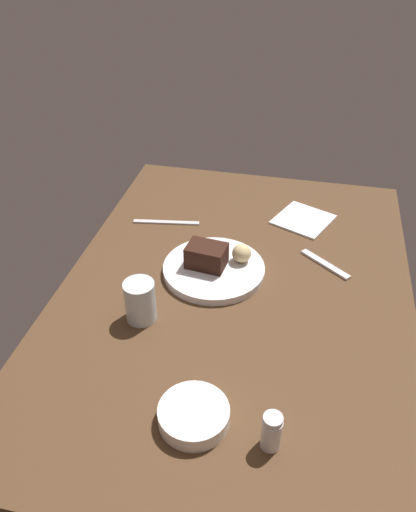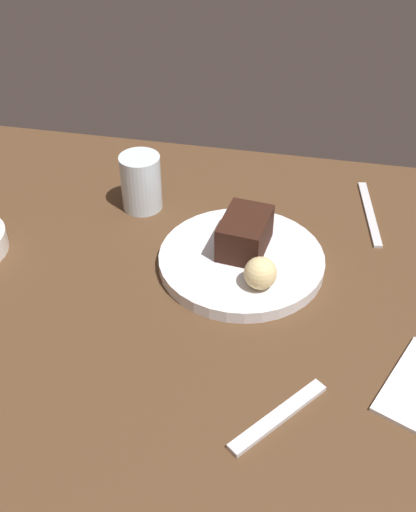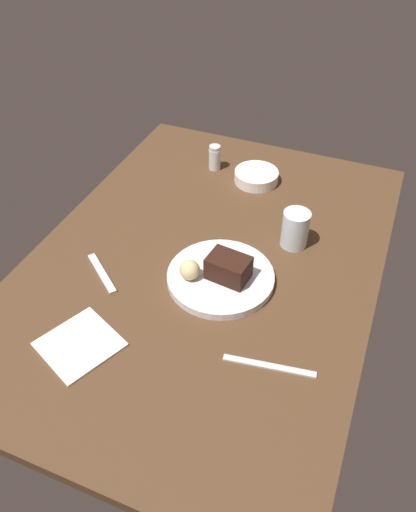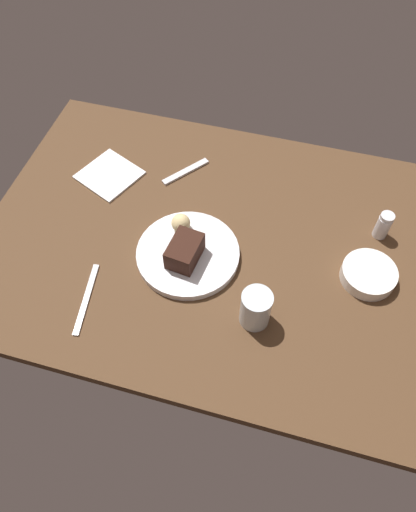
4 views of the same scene
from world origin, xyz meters
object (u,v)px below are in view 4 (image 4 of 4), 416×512
at_px(bread_roll, 181,222).
at_px(dessert_spoon, 186,172).
at_px(folded_napkin, 109,175).
at_px(water_glass, 256,308).
at_px(side_bowl, 368,274).
at_px(salt_shaker, 383,225).
at_px(dessert_plate, 188,254).
at_px(chocolate_cake_slice, 185,251).
at_px(butter_knife, 86,299).

xyz_separation_m(bread_roll, dessert_spoon, (-0.05, 0.21, -0.04)).
xyz_separation_m(bread_roll, folded_napkin, (-0.26, 0.14, -0.04)).
bearing_deg(water_glass, dessert_spoon, 125.56).
height_order(water_glass, side_bowl, water_glass).
xyz_separation_m(salt_shaker, side_bowl, (-0.02, -0.14, -0.02)).
relative_size(dessert_plate, water_glass, 2.59).
xyz_separation_m(salt_shaker, folded_napkin, (-0.75, 0.01, -0.04)).
bearing_deg(chocolate_cake_slice, bread_roll, 112.79).
bearing_deg(bread_roll, dessert_spoon, 104.33).
xyz_separation_m(bread_roll, side_bowl, (0.47, -0.01, -0.03)).
distance_m(chocolate_cake_slice, folded_napkin, 0.37).
relative_size(dessert_plate, side_bowl, 1.95).
distance_m(bread_roll, folded_napkin, 0.29).
distance_m(salt_shaker, side_bowl, 0.14).
xyz_separation_m(dessert_plate, water_glass, (0.20, -0.13, 0.04)).
relative_size(chocolate_cake_slice, side_bowl, 0.73).
distance_m(side_bowl, folded_napkin, 0.74).
bearing_deg(side_bowl, folded_napkin, 168.31).
bearing_deg(dessert_plate, butter_knife, -137.16).
xyz_separation_m(water_glass, folded_napkin, (-0.49, 0.33, -0.05)).
xyz_separation_m(dessert_spoon, butter_knife, (-0.11, -0.45, -0.00)).
height_order(salt_shaker, folded_napkin, salt_shaker).
xyz_separation_m(side_bowl, dessert_spoon, (-0.53, 0.22, -0.01)).
height_order(dessert_plate, side_bowl, side_bowl).
height_order(salt_shaker, water_glass, water_glass).
bearing_deg(folded_napkin, dessert_spoon, 18.71).
relative_size(bread_roll, folded_napkin, 0.32).
distance_m(bread_roll, water_glass, 0.30).
bearing_deg(dessert_spoon, side_bowl, 105.65).
relative_size(salt_shaker, water_glass, 0.79).
relative_size(side_bowl, butter_knife, 0.69).
distance_m(side_bowl, dessert_spoon, 0.57).
distance_m(chocolate_cake_slice, dessert_spoon, 0.31).
height_order(chocolate_cake_slice, bread_roll, chocolate_cake_slice).
xyz_separation_m(dessert_plate, side_bowl, (0.44, 0.05, 0.01)).
xyz_separation_m(dessert_plate, butter_knife, (-0.20, -0.18, -0.01)).
xyz_separation_m(dessert_plate, dessert_spoon, (-0.09, 0.27, -0.01)).
bearing_deg(chocolate_cake_slice, butter_knife, -140.16).
bearing_deg(water_glass, chocolate_cake_slice, 151.54).
relative_size(salt_shaker, side_bowl, 0.60).
xyz_separation_m(dessert_plate, salt_shaker, (0.45, 0.20, 0.03)).
bearing_deg(side_bowl, bread_roll, 178.53).
relative_size(dessert_plate, bread_roll, 5.34).
bearing_deg(dessert_plate, dessert_spoon, 108.17).
distance_m(butter_knife, folded_napkin, 0.40).
bearing_deg(butter_knife, bread_roll, 138.72).
xyz_separation_m(chocolate_cake_slice, bread_roll, (-0.04, 0.08, -0.00)).
height_order(dessert_plate, bread_roll, bread_roll).
distance_m(dessert_plate, bread_roll, 0.08).
height_order(bread_roll, dessert_spoon, bread_roll).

